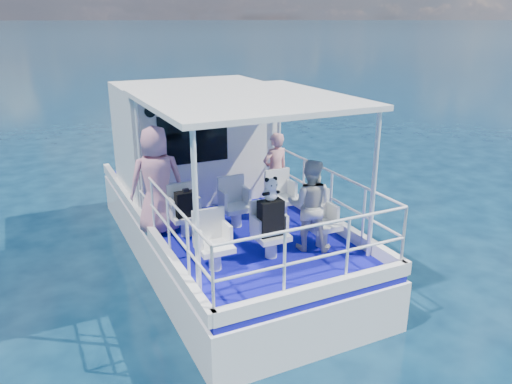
# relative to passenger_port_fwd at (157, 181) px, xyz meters

# --- Properties ---
(ground) EXTENTS (2000.00, 2000.00, 0.00)m
(ground) POSITION_rel_passenger_port_fwd_xyz_m (1.25, -0.54, -1.80)
(ground) COLOR black
(ground) RESTS_ON ground
(hull) EXTENTS (3.00, 7.00, 1.60)m
(hull) POSITION_rel_passenger_port_fwd_xyz_m (1.25, 0.46, -1.80)
(hull) COLOR white
(hull) RESTS_ON ground
(deck) EXTENTS (2.90, 6.90, 0.10)m
(deck) POSITION_rel_passenger_port_fwd_xyz_m (1.25, 0.46, -0.95)
(deck) COLOR #0B097C
(deck) RESTS_ON hull
(cabin) EXTENTS (2.85, 2.00, 2.20)m
(cabin) POSITION_rel_passenger_port_fwd_xyz_m (1.25, 1.76, 0.20)
(cabin) COLOR white
(cabin) RESTS_ON deck
(canopy) EXTENTS (3.00, 3.20, 0.08)m
(canopy) POSITION_rel_passenger_port_fwd_xyz_m (1.25, -0.74, 1.34)
(canopy) COLOR white
(canopy) RESTS_ON cabin
(canopy_posts) EXTENTS (2.77, 2.97, 2.20)m
(canopy_posts) POSITION_rel_passenger_port_fwd_xyz_m (1.25, -0.79, 0.20)
(canopy_posts) COLOR white
(canopy_posts) RESTS_ON deck
(railings) EXTENTS (2.84, 3.59, 1.00)m
(railings) POSITION_rel_passenger_port_fwd_xyz_m (1.25, -1.12, -0.40)
(railings) COLOR white
(railings) RESTS_ON deck
(seat_port_fwd) EXTENTS (0.48, 0.46, 0.38)m
(seat_port_fwd) POSITION_rel_passenger_port_fwd_xyz_m (0.35, -0.34, -0.71)
(seat_port_fwd) COLOR white
(seat_port_fwd) RESTS_ON deck
(seat_center_fwd) EXTENTS (0.48, 0.46, 0.38)m
(seat_center_fwd) POSITION_rel_passenger_port_fwd_xyz_m (1.25, -0.34, -0.71)
(seat_center_fwd) COLOR white
(seat_center_fwd) RESTS_ON deck
(seat_stbd_fwd) EXTENTS (0.48, 0.46, 0.38)m
(seat_stbd_fwd) POSITION_rel_passenger_port_fwd_xyz_m (2.15, -0.34, -0.71)
(seat_stbd_fwd) COLOR white
(seat_stbd_fwd) RESTS_ON deck
(seat_port_aft) EXTENTS (0.48, 0.46, 0.38)m
(seat_port_aft) POSITION_rel_passenger_port_fwd_xyz_m (0.35, -1.64, -0.71)
(seat_port_aft) COLOR white
(seat_port_aft) RESTS_ON deck
(seat_center_aft) EXTENTS (0.48, 0.46, 0.38)m
(seat_center_aft) POSITION_rel_passenger_port_fwd_xyz_m (1.25, -1.64, -0.71)
(seat_center_aft) COLOR white
(seat_center_aft) RESTS_ON deck
(seat_stbd_aft) EXTENTS (0.48, 0.46, 0.38)m
(seat_stbd_aft) POSITION_rel_passenger_port_fwd_xyz_m (2.15, -1.64, -0.71)
(seat_stbd_aft) COLOR white
(seat_stbd_aft) RESTS_ON deck
(passenger_port_fwd) EXTENTS (0.72, 0.56, 1.80)m
(passenger_port_fwd) POSITION_rel_passenger_port_fwd_xyz_m (0.00, 0.00, 0.00)
(passenger_port_fwd) COLOR pink
(passenger_port_fwd) RESTS_ON deck
(passenger_stbd_fwd) EXTENTS (0.57, 0.41, 1.45)m
(passenger_stbd_fwd) POSITION_rel_passenger_port_fwd_xyz_m (2.26, 0.15, -0.17)
(passenger_stbd_fwd) COLOR pink
(passenger_stbd_fwd) RESTS_ON deck
(passenger_stbd_aft) EXTENTS (0.88, 0.84, 1.43)m
(passenger_stbd_aft) POSITION_rel_passenger_port_fwd_xyz_m (1.91, -1.63, -0.18)
(passenger_stbd_aft) COLOR silver
(passenger_stbd_aft) RESTS_ON deck
(backpack_port) EXTENTS (0.31, 0.18, 0.41)m
(backpack_port) POSITION_rel_passenger_port_fwd_xyz_m (0.33, -0.43, -0.31)
(backpack_port) COLOR black
(backpack_port) RESTS_ON seat_port_fwd
(backpack_center) EXTENTS (0.36, 0.20, 0.54)m
(backpack_center) POSITION_rel_passenger_port_fwd_xyz_m (1.22, -1.68, -0.25)
(backpack_center) COLOR black
(backpack_center) RESTS_ON seat_center_aft
(compact_camera) EXTENTS (0.10, 0.06, 0.06)m
(compact_camera) POSITION_rel_passenger_port_fwd_xyz_m (0.34, -0.44, -0.08)
(compact_camera) COLOR black
(compact_camera) RESTS_ON backpack_port
(panda) EXTENTS (0.23, 0.19, 0.35)m
(panda) POSITION_rel_passenger_port_fwd_xyz_m (1.23, -1.66, 0.19)
(panda) COLOR white
(panda) RESTS_ON backpack_center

